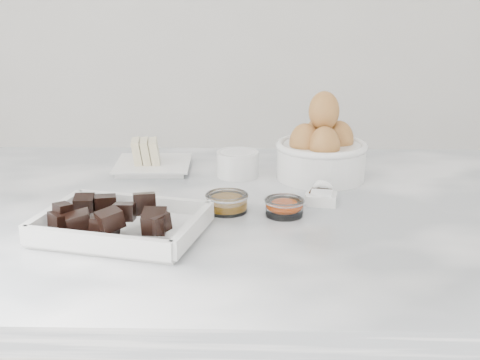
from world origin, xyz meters
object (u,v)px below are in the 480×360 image
sugar_ramekin (238,163)px  egg_bowl (322,150)px  honey_bowl (227,202)px  chocolate_dish (121,219)px  salt_spoon (322,196)px  vanilla_spoon (321,194)px  zest_bowl (284,206)px  butter_plate (152,160)px

sugar_ramekin → egg_bowl: bearing=-3.3°
sugar_ramekin → honey_bowl: sugar_ramekin is taller
chocolate_dish → sugar_ramekin: (0.17, 0.31, 0.00)m
sugar_ramekin → salt_spoon: (0.15, -0.16, -0.01)m
egg_bowl → vanilla_spoon: 0.14m
chocolate_dish → zest_bowl: bearing=19.8°
egg_bowl → zest_bowl: size_ratio=2.68×
zest_bowl → vanilla_spoon: vanilla_spoon is taller
zest_bowl → sugar_ramekin: bearing=110.5°
chocolate_dish → butter_plate: 0.35m
chocolate_dish → egg_bowl: size_ratio=1.56×
zest_bowl → chocolate_dish: bearing=-160.2°
egg_bowl → vanilla_spoon: (-0.01, -0.14, -0.04)m
zest_bowl → vanilla_spoon: 0.10m
sugar_ramekin → egg_bowl: 0.16m
honey_bowl → zest_bowl: honey_bowl is taller
honey_bowl → butter_plate: bearing=123.4°
zest_bowl → salt_spoon: 0.09m
butter_plate → salt_spoon: bearing=-31.6°
butter_plate → sugar_ramekin: 0.18m
sugar_ramekin → zest_bowl: (0.08, -0.22, -0.01)m
zest_bowl → honey_bowl: bearing=169.8°
butter_plate → egg_bowl: size_ratio=0.87×
honey_bowl → zest_bowl: size_ratio=1.09×
chocolate_dish → honey_bowl: chocolate_dish is taller
honey_bowl → vanilla_spoon: (0.16, 0.06, -0.00)m
salt_spoon → sugar_ramekin: bearing=133.7°
butter_plate → egg_bowl: (0.33, -0.05, 0.03)m
vanilla_spoon → salt_spoon: 0.01m
butter_plate → zest_bowl: butter_plate is taller
chocolate_dish → salt_spoon: (0.32, 0.15, -0.01)m
butter_plate → sugar_ramekin: size_ratio=1.88×
honey_bowl → vanilla_spoon: size_ratio=1.06×
butter_plate → honey_bowl: size_ratio=2.13×
chocolate_dish → egg_bowl: bearing=42.5°
egg_bowl → honey_bowl: (-0.17, -0.19, -0.04)m
vanilla_spoon → salt_spoon: (0.00, -0.01, 0.00)m
chocolate_dish → honey_bowl: size_ratio=3.83×
chocolate_dish → vanilla_spoon: size_ratio=4.05×
sugar_ramekin → vanilla_spoon: sugar_ramekin is taller
honey_bowl → zest_bowl: (0.09, -0.02, -0.00)m
butter_plate → zest_bowl: bearing=-45.7°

